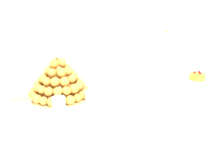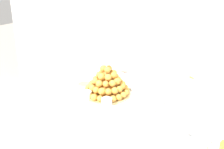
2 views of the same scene
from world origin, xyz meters
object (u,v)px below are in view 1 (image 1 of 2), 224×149
(dessert_cup_left, at_px, (18,114))
(dessert_cup_mid_right, at_px, (120,90))
(dessert_cup_centre, at_px, (92,97))
(wine_glass, at_px, (49,63))
(macaron_goblet, at_px, (170,52))
(serving_tray, at_px, (68,101))
(croquembouche, at_px, (59,80))
(dessert_cup_mid_left, at_px, (59,104))
(creme_brulee_ramekin, at_px, (20,103))
(fruit_tart_plate, at_px, (197,78))

(dessert_cup_left, distance_m, dessert_cup_mid_right, 0.43)
(dessert_cup_left, distance_m, dessert_cup_centre, 0.29)
(dessert_cup_left, bearing_deg, wine_glass, 52.80)
(dessert_cup_centre, height_order, dessert_cup_mid_right, dessert_cup_mid_right)
(dessert_cup_left, distance_m, macaron_goblet, 0.73)
(serving_tray, distance_m, croquembouche, 0.09)
(dessert_cup_mid_left, xyz_separation_m, creme_brulee_ramekin, (-0.12, 0.11, -0.01))
(dessert_cup_mid_left, distance_m, dessert_cup_centre, 0.14)
(croquembouche, distance_m, dessert_cup_centre, 0.16)
(dessert_cup_left, relative_size, dessert_cup_mid_right, 1.02)
(macaron_goblet, relative_size, fruit_tart_plate, 1.59)
(croquembouche, bearing_deg, wine_glass, 83.66)
(dessert_cup_left, distance_m, dessert_cup_mid_left, 0.16)
(dessert_cup_mid_left, height_order, dessert_cup_centre, same)
(fruit_tart_plate, relative_size, wine_glass, 1.08)
(creme_brulee_ramekin, bearing_deg, dessert_cup_mid_right, -15.78)
(wine_glass, bearing_deg, dessert_cup_mid_right, -52.24)
(croquembouche, relative_size, creme_brulee_ramekin, 3.05)
(serving_tray, xyz_separation_m, wine_glass, (0.00, 0.20, 0.11))
(croquembouche, distance_m, fruit_tart_plate, 0.71)
(serving_tray, xyz_separation_m, dessert_cup_centre, (0.07, -0.08, 0.02))
(serving_tray, bearing_deg, creme_brulee_ramekin, 166.82)
(dessert_cup_mid_left, distance_m, fruit_tart_plate, 0.74)
(croquembouche, height_order, dessert_cup_mid_left, croquembouche)
(croquembouche, bearing_deg, dessert_cup_centre, -53.56)
(dessert_cup_mid_left, bearing_deg, macaron_goblet, 0.55)
(dessert_cup_centre, bearing_deg, serving_tray, 133.15)
(dessert_cup_mid_left, relative_size, macaron_goblet, 0.19)
(serving_tray, bearing_deg, wine_glass, 89.82)
(macaron_goblet, relative_size, wine_glass, 1.73)
(dessert_cup_left, height_order, macaron_goblet, macaron_goblet)
(macaron_goblet, xyz_separation_m, wine_glass, (-0.50, 0.27, -0.05))
(dessert_cup_centre, relative_size, creme_brulee_ramekin, 0.64)
(creme_brulee_ramekin, height_order, fruit_tart_plate, fruit_tart_plate)
(wine_glass, bearing_deg, croquembouche, -96.34)
(macaron_goblet, height_order, fruit_tart_plate, macaron_goblet)
(dessert_cup_mid_left, bearing_deg, croquembouche, 67.44)
(fruit_tart_plate, bearing_deg, creme_brulee_ramekin, 171.12)
(dessert_cup_left, bearing_deg, dessert_cup_mid_left, 5.53)
(serving_tray, bearing_deg, dessert_cup_mid_right, -17.95)
(dessert_cup_mid_left, bearing_deg, creme_brulee_ramekin, 136.10)
(dessert_cup_centre, distance_m, macaron_goblet, 0.45)
(croquembouche, distance_m, dessert_cup_mid_left, 0.13)
(dessert_cup_mid_right, height_order, macaron_goblet, macaron_goblet)
(dessert_cup_centre, height_order, macaron_goblet, macaron_goblet)
(croquembouche, relative_size, dessert_cup_mid_right, 4.69)
(dessert_cup_left, height_order, fruit_tart_plate, dessert_cup_left)
(dessert_cup_mid_left, height_order, creme_brulee_ramekin, dessert_cup_mid_left)
(serving_tray, xyz_separation_m, dessert_cup_left, (-0.22, -0.08, 0.03))
(dessert_cup_left, xyz_separation_m, macaron_goblet, (0.72, 0.02, 0.13))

